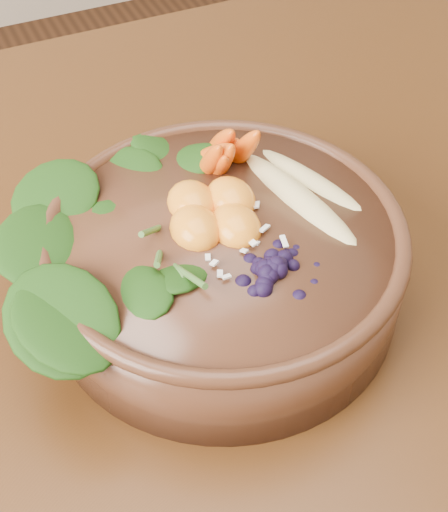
{
  "coord_description": "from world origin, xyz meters",
  "views": [
    {
      "loc": [
        -0.18,
        -0.45,
        1.23
      ],
      "look_at": [
        0.0,
        -0.07,
        0.8
      ],
      "focal_mm": 50.0,
      "sensor_mm": 36.0,
      "label": 1
    }
  ],
  "objects_px": {
    "dining_table": "(197,312)",
    "banana_halves": "(305,175)",
    "kale_heap": "(133,189)",
    "blueberry_pile": "(275,255)",
    "carrot_cluster": "(222,118)",
    "mandarin_cluster": "(213,201)",
    "stoneware_bowl": "(224,264)"
  },
  "relations": [
    {
      "from": "banana_halves",
      "to": "dining_table",
      "type": "bearing_deg",
      "value": 142.04
    },
    {
      "from": "carrot_cluster",
      "to": "mandarin_cluster",
      "type": "distance_m",
      "value": 0.09
    },
    {
      "from": "kale_heap",
      "to": "blueberry_pile",
      "type": "xyz_separation_m",
      "value": [
        0.07,
        -0.11,
        -0.0
      ]
    },
    {
      "from": "kale_heap",
      "to": "blueberry_pile",
      "type": "height_order",
      "value": "kale_heap"
    },
    {
      "from": "dining_table",
      "to": "banana_halves",
      "type": "relative_size",
      "value": 9.15
    },
    {
      "from": "mandarin_cluster",
      "to": "dining_table",
      "type": "bearing_deg",
      "value": 90.2
    },
    {
      "from": "kale_heap",
      "to": "dining_table",
      "type": "bearing_deg",
      "value": 11.68
    },
    {
      "from": "dining_table",
      "to": "kale_heap",
      "type": "xyz_separation_m",
      "value": [
        -0.06,
        -0.01,
        0.2
      ]
    },
    {
      "from": "banana_halves",
      "to": "kale_heap",
      "type": "bearing_deg",
      "value": 156.45
    },
    {
      "from": "kale_heap",
      "to": "banana_halves",
      "type": "xyz_separation_m",
      "value": [
        0.14,
        -0.03,
        -0.01
      ]
    },
    {
      "from": "dining_table",
      "to": "mandarin_cluster",
      "type": "distance_m",
      "value": 0.2
    },
    {
      "from": "banana_halves",
      "to": "carrot_cluster",
      "type": "bearing_deg",
      "value": 113.06
    },
    {
      "from": "dining_table",
      "to": "mandarin_cluster",
      "type": "xyz_separation_m",
      "value": [
        0.0,
        -0.05,
        0.19
      ]
    },
    {
      "from": "banana_halves",
      "to": "blueberry_pile",
      "type": "bearing_deg",
      "value": -141.51
    },
    {
      "from": "carrot_cluster",
      "to": "banana_halves",
      "type": "relative_size",
      "value": 0.48
    },
    {
      "from": "stoneware_bowl",
      "to": "banana_halves",
      "type": "xyz_separation_m",
      "value": [
        0.09,
        0.02,
        0.06
      ]
    },
    {
      "from": "mandarin_cluster",
      "to": "blueberry_pile",
      "type": "bearing_deg",
      "value": -79.53
    },
    {
      "from": "blueberry_pile",
      "to": "mandarin_cluster",
      "type": "bearing_deg",
      "value": 100.47
    },
    {
      "from": "carrot_cluster",
      "to": "mandarin_cluster",
      "type": "xyz_separation_m",
      "value": [
        -0.04,
        -0.07,
        -0.03
      ]
    },
    {
      "from": "dining_table",
      "to": "carrot_cluster",
      "type": "xyz_separation_m",
      "value": [
        0.04,
        0.02,
        0.22
      ]
    },
    {
      "from": "stoneware_bowl",
      "to": "carrot_cluster",
      "type": "height_order",
      "value": "carrot_cluster"
    },
    {
      "from": "stoneware_bowl",
      "to": "blueberry_pile",
      "type": "distance_m",
      "value": 0.09
    },
    {
      "from": "kale_heap",
      "to": "mandarin_cluster",
      "type": "height_order",
      "value": "kale_heap"
    },
    {
      "from": "dining_table",
      "to": "blueberry_pile",
      "type": "xyz_separation_m",
      "value": [
        0.01,
        -0.13,
        0.2
      ]
    },
    {
      "from": "carrot_cluster",
      "to": "kale_heap",
      "type": "bearing_deg",
      "value": -169.49
    },
    {
      "from": "dining_table",
      "to": "banana_halves",
      "type": "xyz_separation_m",
      "value": [
        0.09,
        -0.05,
        0.19
      ]
    },
    {
      "from": "carrot_cluster",
      "to": "banana_halves",
      "type": "height_order",
      "value": "carrot_cluster"
    },
    {
      "from": "banana_halves",
      "to": "stoneware_bowl",
      "type": "bearing_deg",
      "value": -177.26
    },
    {
      "from": "dining_table",
      "to": "carrot_cluster",
      "type": "bearing_deg",
      "value": 30.49
    },
    {
      "from": "stoneware_bowl",
      "to": "blueberry_pile",
      "type": "height_order",
      "value": "blueberry_pile"
    },
    {
      "from": "banana_halves",
      "to": "mandarin_cluster",
      "type": "bearing_deg",
      "value": 170.25
    },
    {
      "from": "stoneware_bowl",
      "to": "blueberry_pile",
      "type": "relative_size",
      "value": 2.16
    }
  ]
}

